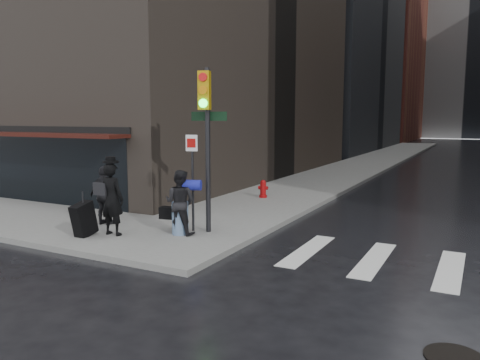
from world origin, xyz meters
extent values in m
plane|color=black|center=(0.00, 0.00, 0.00)|extent=(140.00, 140.00, 0.00)
cube|color=slate|center=(0.00, 27.00, 0.07)|extent=(4.00, 50.00, 0.15)
cube|color=silver|center=(3.50, 1.00, 0.01)|extent=(0.50, 3.00, 0.01)
cube|color=silver|center=(5.10, 1.00, 0.01)|extent=(0.50, 3.00, 0.01)
cube|color=silver|center=(6.70, 1.00, 0.01)|extent=(0.50, 3.00, 0.01)
cube|color=brown|center=(-13.00, 62.00, 13.00)|extent=(22.00, 20.00, 26.00)
cube|color=black|center=(-7.00, 2.05, 1.40)|extent=(8.00, 0.12, 2.60)
cube|color=#34100B|center=(-7.00, 1.55, 2.65)|extent=(8.40, 1.10, 0.12)
cube|color=black|center=(-7.00, 1.98, 2.82)|extent=(8.40, 0.08, 0.22)
imported|color=black|center=(-1.39, -0.46, 1.11)|extent=(0.71, 0.48, 1.92)
cylinder|color=black|center=(-1.39, -0.46, 2.09)|extent=(0.41, 0.41, 0.05)
cylinder|color=black|center=(-1.39, -0.46, 2.15)|extent=(0.26, 0.26, 0.15)
cube|color=black|center=(-1.71, -0.54, 1.36)|extent=(0.41, 0.14, 0.33)
cube|color=black|center=(-1.95, -0.93, 0.60)|extent=(0.34, 0.75, 0.97)
cylinder|color=black|center=(-1.95, -0.93, 1.11)|extent=(0.04, 0.04, 0.45)
imported|color=black|center=(0.15, 0.42, 1.01)|extent=(0.93, 0.77, 1.72)
cube|color=black|center=(-0.27, 0.53, 0.67)|extent=(0.55, 0.35, 0.32)
cylinder|color=#1B2097|center=(0.41, 0.58, 1.47)|extent=(0.58, 0.43, 0.28)
imported|color=black|center=(-2.45, 0.37, 1.00)|extent=(1.02, 0.47, 1.70)
cylinder|color=black|center=(0.67, 1.01, 2.34)|extent=(0.13, 0.13, 4.37)
cube|color=#BA8F0C|center=(0.72, 0.77, 3.92)|extent=(0.34, 0.26, 0.98)
cylinder|color=red|center=(0.75, 0.67, 4.25)|extent=(0.23, 0.10, 0.22)
cylinder|color=orange|center=(0.75, 0.67, 3.92)|extent=(0.23, 0.10, 0.22)
cylinder|color=#19E533|center=(0.75, 0.67, 3.59)|extent=(0.23, 0.10, 0.22)
cylinder|color=black|center=(0.24, 0.90, 1.46)|extent=(0.07, 0.07, 2.62)
cube|color=white|center=(0.24, 0.87, 2.55)|extent=(0.32, 0.10, 0.44)
cube|color=black|center=(0.67, 1.09, 3.27)|extent=(0.96, 0.26, 0.24)
cylinder|color=#98090B|center=(-0.34, 6.71, 0.20)|extent=(0.30, 0.30, 0.09)
cylinder|color=#98090B|center=(-0.34, 6.71, 0.43)|extent=(0.23, 0.23, 0.57)
sphere|color=#98090B|center=(-0.34, 6.71, 0.74)|extent=(0.21, 0.21, 0.21)
cylinder|color=#98090B|center=(-0.34, 6.71, 0.53)|extent=(0.39, 0.16, 0.13)
camera|label=1|loc=(7.18, -9.61, 3.22)|focal=35.00mm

